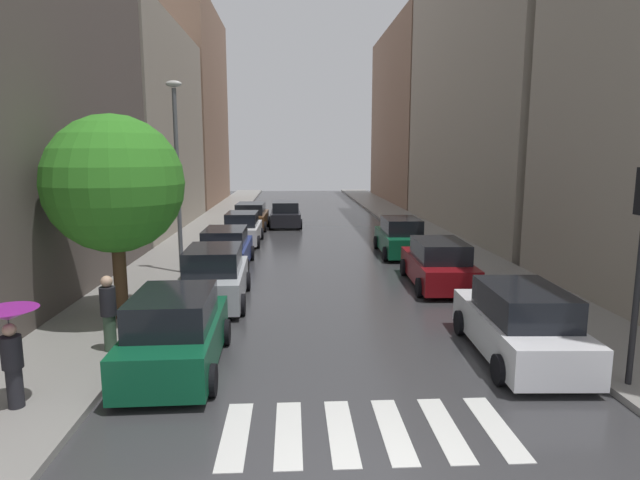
{
  "coord_description": "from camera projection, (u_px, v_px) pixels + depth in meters",
  "views": [
    {
      "loc": [
        -1.26,
        -6.52,
        4.72
      ],
      "look_at": [
        -0.08,
        15.44,
        1.08
      ],
      "focal_mm": 29.57,
      "sensor_mm": 36.0,
      "label": 1
    }
  ],
  "objects": [
    {
      "name": "building_right_far",
      "position": [
        418.0,
        116.0,
        50.99
      ],
      "size": [
        6.0,
        19.67,
        16.47
      ],
      "primitive_type": "cube",
      "color": "#8C6B56",
      "rests_on": "ground"
    },
    {
      "name": "building_right_mid",
      "position": [
        502.0,
        48.0,
        30.55
      ],
      "size": [
        6.0,
        20.09,
        21.53
      ],
      "primitive_type": "cube",
      "color": "#9E9384",
      "rests_on": "ground"
    },
    {
      "name": "parked_car_left_second",
      "position": [
        215.0,
        277.0,
        16.64
      ],
      "size": [
        2.15,
        4.37,
        1.82
      ],
      "rotation": [
        0.0,
        0.0,
        1.6
      ],
      "color": "#B2B7BF",
      "rests_on": "ground"
    },
    {
      "name": "parked_car_left_fourth",
      "position": [
        243.0,
        229.0,
        27.56
      ],
      "size": [
        2.02,
        4.23,
        1.68
      ],
      "rotation": [
        0.0,
        0.0,
        1.56
      ],
      "color": "silver",
      "rests_on": "ground"
    },
    {
      "name": "pedestrian_near_tree",
      "position": [
        10.0,
        335.0,
        9.36
      ],
      "size": [
        1.03,
        1.03,
        1.84
      ],
      "rotation": [
        0.0,
        0.0,
        3.78
      ],
      "color": "black",
      "rests_on": "sidewalk_left"
    },
    {
      "name": "ground_plane",
      "position": [
        313.0,
        235.0,
        30.9
      ],
      "size": [
        28.0,
        72.0,
        0.04
      ],
      "primitive_type": "cube",
      "color": "#343437"
    },
    {
      "name": "parked_car_right_third",
      "position": [
        400.0,
        237.0,
        24.61
      ],
      "size": [
        2.08,
        4.54,
        1.75
      ],
      "rotation": [
        0.0,
        0.0,
        1.55
      ],
      "color": "#0C4C2D",
      "rests_on": "ground"
    },
    {
      "name": "parked_car_right_second",
      "position": [
        438.0,
        264.0,
        18.85
      ],
      "size": [
        2.24,
        4.79,
        1.67
      ],
      "rotation": [
        0.0,
        0.0,
        1.53
      ],
      "color": "maroon",
      "rests_on": "ground"
    },
    {
      "name": "lamp_post_left",
      "position": [
        177.0,
        165.0,
        19.76
      ],
      "size": [
        0.6,
        0.28,
        7.19
      ],
      "color": "#595B60",
      "rests_on": "sidewalk_left"
    },
    {
      "name": "parked_car_right_nearest",
      "position": [
        520.0,
        324.0,
        12.17
      ],
      "size": [
        2.24,
        4.68,
        1.72
      ],
      "rotation": [
        0.0,
        0.0,
        1.52
      ],
      "color": "silver",
      "rests_on": "ground"
    },
    {
      "name": "building_left_far",
      "position": [
        185.0,
        108.0,
        48.27
      ],
      "size": [
        6.0,
        15.96,
        17.53
      ],
      "primitive_type": "cube",
      "color": "#8C6B56",
      "rests_on": "ground"
    },
    {
      "name": "parked_car_left_fifth",
      "position": [
        251.0,
        217.0,
        33.07
      ],
      "size": [
        2.21,
        4.58,
        1.63
      ],
      "rotation": [
        0.0,
        0.0,
        1.54
      ],
      "color": "brown",
      "rests_on": "ground"
    },
    {
      "name": "sidewalk_right",
      "position": [
        423.0,
        232.0,
        31.23
      ],
      "size": [
        3.0,
        72.0,
        0.15
      ],
      "primitive_type": "cube",
      "color": "gray",
      "rests_on": "ground"
    },
    {
      "name": "car_midroad",
      "position": [
        286.0,
        214.0,
        34.26
      ],
      "size": [
        2.11,
        4.5,
        1.63
      ],
      "rotation": [
        0.0,
        0.0,
        1.58
      ],
      "color": "black",
      "rests_on": "ground"
    },
    {
      "name": "parked_car_left_third",
      "position": [
        226.0,
        249.0,
        21.77
      ],
      "size": [
        2.07,
        4.52,
        1.67
      ],
      "rotation": [
        0.0,
        0.0,
        1.57
      ],
      "color": "navy",
      "rests_on": "ground"
    },
    {
      "name": "parked_car_left_nearest",
      "position": [
        176.0,
        334.0,
        11.49
      ],
      "size": [
        2.12,
        4.32,
        1.77
      ],
      "rotation": [
        0.0,
        0.0,
        1.59
      ],
      "color": "#0C4C2D",
      "rests_on": "ground"
    },
    {
      "name": "building_left_mid",
      "position": [
        132.0,
        128.0,
        32.23
      ],
      "size": [
        6.0,
        15.73,
        12.41
      ],
      "primitive_type": "cube",
      "color": "#9E9384",
      "rests_on": "ground"
    },
    {
      "name": "street_tree_left",
      "position": [
        114.0,
        184.0,
        14.18
      ],
      "size": [
        3.72,
        3.72,
        5.6
      ],
      "color": "#513823",
      "rests_on": "sidewalk_left"
    },
    {
      "name": "crosswalk_stripes",
      "position": [
        367.0,
        431.0,
        9.04
      ],
      "size": [
        4.95,
        2.2,
        0.01
      ],
      "color": "silver",
      "rests_on": "ground"
    },
    {
      "name": "sidewalk_left",
      "position": [
        202.0,
        234.0,
        30.54
      ],
      "size": [
        3.0,
        72.0,
        0.15
      ],
      "primitive_type": "cube",
      "color": "gray",
      "rests_on": "ground"
    },
    {
      "name": "pedestrian_foreground",
      "position": [
        109.0,
        311.0,
        12.18
      ],
      "size": [
        0.36,
        0.36,
        1.79
      ],
      "rotation": [
        0.0,
        0.0,
        3.48
      ],
      "color": "#38513D",
      "rests_on": "sidewalk_left"
    }
  ]
}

